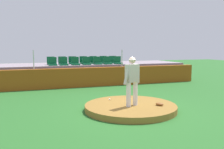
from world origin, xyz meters
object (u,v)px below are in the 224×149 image
stadium_chair_9 (72,62)px  stadium_chair_3 (87,62)px  stadium_chair_10 (84,61)px  stadium_chair_12 (104,61)px  stadium_chair_2 (75,62)px  stadium_chair_7 (51,62)px  stadium_chair_13 (113,61)px  stadium_chair_6 (118,62)px  baseball (110,99)px  fielding_glove (160,104)px  stadium_chair_1 (64,63)px  stadium_chair_8 (62,62)px  stadium_chair_0 (53,63)px  stadium_chair_4 (98,62)px  stadium_chair_11 (93,61)px  stadium_chair_5 (107,62)px  pitcher (132,77)px

stadium_chair_9 → stadium_chair_3: bearing=128.3°
stadium_chair_10 → stadium_chair_12: size_ratio=1.00×
stadium_chair_2 → stadium_chair_7: size_ratio=1.00×
stadium_chair_2 → stadium_chair_9: size_ratio=1.00×
stadium_chair_3 → stadium_chair_13: (2.08, 0.86, 0.00)m
stadium_chair_3 → stadium_chair_6: same height
baseball → fielding_glove: 2.03m
stadium_chair_1 → stadium_chair_10: 1.73m
stadium_chair_13 → stadium_chair_8: bearing=-0.0°
stadium_chair_7 → stadium_chair_10: same height
stadium_chair_6 → stadium_chair_7: bearing=-12.5°
stadium_chair_3 → stadium_chair_7: 2.29m
stadium_chair_0 → stadium_chair_2: size_ratio=1.00×
stadium_chair_0 → stadium_chair_6: (4.18, -0.01, 0.00)m
stadium_chair_4 → stadium_chair_8: 2.28m
stadium_chair_7 → stadium_chair_12: same height
baseball → stadium_chair_6: size_ratio=0.15×
stadium_chair_9 → stadium_chair_6: bearing=161.8°
stadium_chair_2 → stadium_chair_11: 1.67m
stadium_chair_5 → stadium_chair_1: bearing=0.1°
stadium_chair_6 → stadium_chair_13: bearing=-88.6°
pitcher → stadium_chair_2: pitcher is taller
fielding_glove → stadium_chair_1: bearing=165.4°
stadium_chair_9 → stadium_chair_11: size_ratio=1.00×
stadium_chair_3 → stadium_chair_10: bearing=-91.3°
stadium_chair_1 → stadium_chair_12: (2.85, 0.92, 0.00)m
stadium_chair_1 → stadium_chair_7: (-0.67, 0.93, 0.00)m
stadium_chair_0 → stadium_chair_1: 0.65m
stadium_chair_1 → stadium_chair_13: 3.62m
baseball → stadium_chair_12: 7.13m
stadium_chair_13 → stadium_chair_6: bearing=91.4°
stadium_chair_4 → stadium_chair_12: same height
stadium_chair_1 → stadium_chair_5: size_ratio=1.00×
stadium_chair_2 → stadium_chair_9: (-0.01, 0.93, 0.00)m
fielding_glove → stadium_chair_5: bearing=144.0°
stadium_chair_9 → stadium_chair_12: same height
stadium_chair_4 → stadium_chair_11: size_ratio=1.00×
stadium_chair_2 → stadium_chair_8: (-0.67, 0.88, 0.00)m
stadium_chair_6 → stadium_chair_9: (-2.82, 0.93, 0.00)m
stadium_chair_5 → stadium_chair_11: same height
stadium_chair_7 → stadium_chair_13: 4.18m
stadium_chair_5 → stadium_chair_12: (0.04, 0.92, 0.00)m
stadium_chair_4 → stadium_chair_8: (-2.11, 0.86, 0.00)m
stadium_chair_0 → stadium_chair_8: 1.11m
stadium_chair_0 → stadium_chair_10: (2.10, 0.92, 0.00)m
stadium_chair_6 → stadium_chair_13: same height
stadium_chair_2 → stadium_chair_10: 1.19m
stadium_chair_2 → stadium_chair_5: bearing=-179.9°
stadium_chair_3 → stadium_chair_10: (0.02, 0.92, 0.00)m
stadium_chair_0 → stadium_chair_2: same height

